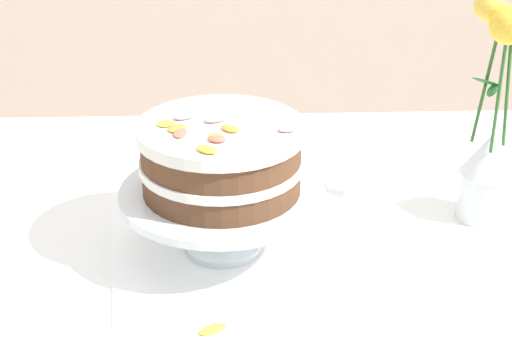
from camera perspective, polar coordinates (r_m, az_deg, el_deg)
dining_table at (r=1.20m, az=1.59°, el=-9.26°), size 1.40×1.00×0.74m
linen_napkin at (r=1.14m, az=-2.41°, el=-5.76°), size 0.36×0.36×0.00m
cake_stand at (r=1.10m, az=-2.49°, el=-2.16°), size 0.29×0.29×0.10m
layer_cake at (r=1.07m, az=-2.56°, el=0.99°), size 0.23×0.23×0.11m
flower_vase at (r=1.21m, az=16.93°, el=3.00°), size 0.09×0.09×0.35m
loose_petal_0 at (r=0.99m, az=-3.19°, el=-11.48°), size 0.04×0.03×0.00m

